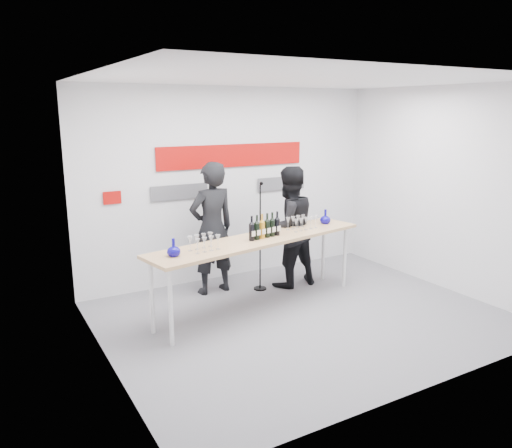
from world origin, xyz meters
The scene contains 12 objects.
ground centered at (0.00, 0.00, 0.00)m, with size 5.00×5.00×0.00m, color slate.
back_wall centered at (0.00, 2.00, 1.50)m, with size 5.00×0.04×3.00m, color silver.
signage centered at (-0.06, 1.97, 1.81)m, with size 3.38×0.02×0.79m.
tasting_table centered at (-0.32, 0.59, 0.90)m, with size 3.33×1.25×0.98m.
wine_bottles centered at (-0.26, 0.56, 1.14)m, with size 0.53×0.17×0.33m.
decanter_left centered at (-1.62, 0.36, 1.09)m, with size 0.16×0.16×0.21m, color #0D0781, non-canonical shape.
decanter_right centered at (0.97, 0.85, 1.09)m, with size 0.16×0.16×0.21m, color #0D0781, non-canonical shape.
glasses_left centered at (-1.20, 0.42, 1.07)m, with size 0.39×0.28×0.18m.
glasses_right centered at (0.44, 0.72, 1.07)m, with size 0.49×0.28×0.18m.
presenter_left centered at (-0.63, 1.44, 0.97)m, with size 0.71×0.46×1.94m, color black.
presenter_right centered at (0.50, 1.14, 0.92)m, with size 0.89×0.70×1.84m, color black.
mic_stand centered at (0.03, 1.18, 0.50)m, with size 0.19×0.19×1.64m.
Camera 1 is at (-3.57, -4.97, 2.65)m, focal length 35.00 mm.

